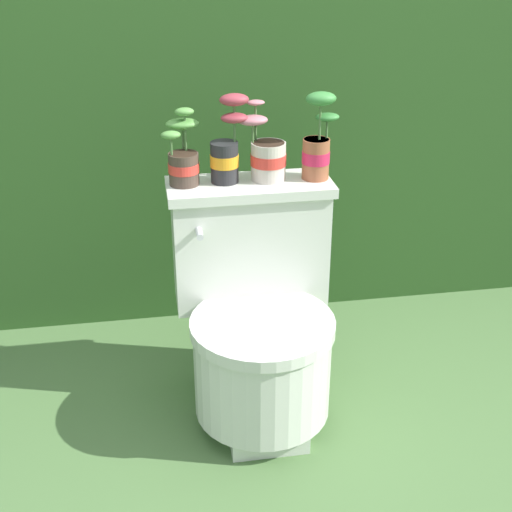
{
  "coord_description": "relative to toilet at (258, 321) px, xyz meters",
  "views": [
    {
      "loc": [
        -0.4,
        -1.76,
        1.45
      ],
      "look_at": [
        -0.1,
        0.1,
        0.52
      ],
      "focal_mm": 50.0,
      "sensor_mm": 36.0,
      "label": 1
    }
  ],
  "objects": [
    {
      "name": "toilet",
      "position": [
        0.0,
        0.0,
        0.0
      ],
      "size": [
        0.49,
        0.54,
        0.71
      ],
      "color": "silver",
      "rests_on": "ground"
    },
    {
      "name": "potted_plant_middle",
      "position": [
        0.06,
        0.17,
        0.47
      ],
      "size": [
        0.14,
        0.11,
        0.23
      ],
      "color": "beige",
      "rests_on": "toilet"
    },
    {
      "name": "potted_plant_midleft",
      "position": [
        -0.07,
        0.17,
        0.49
      ],
      "size": [
        0.12,
        0.08,
        0.26
      ],
      "color": "#262628",
      "rests_on": "toilet"
    },
    {
      "name": "hedge_backdrop",
      "position": [
        0.1,
        0.91,
        0.42
      ],
      "size": [
        4.27,
        0.63,
        1.47
      ],
      "color": "#284C1E",
      "rests_on": "ground"
    },
    {
      "name": "potted_plant_midright",
      "position": [
        0.2,
        0.15,
        0.49
      ],
      "size": [
        0.11,
        0.08,
        0.26
      ],
      "color": "#9E5638",
      "rests_on": "toilet"
    },
    {
      "name": "ground_plane",
      "position": [
        0.1,
        -0.07,
        -0.32
      ],
      "size": [
        12.0,
        12.0,
        0.0
      ],
      "primitive_type": "plane",
      "color": "#4C703D"
    },
    {
      "name": "potted_plant_left",
      "position": [
        -0.19,
        0.17,
        0.47
      ],
      "size": [
        0.11,
        0.12,
        0.22
      ],
      "color": "#47382D",
      "rests_on": "toilet"
    }
  ]
}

